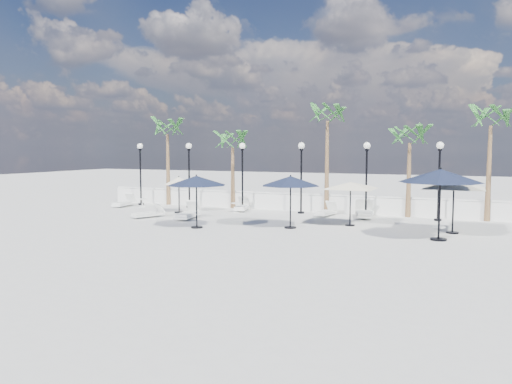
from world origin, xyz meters
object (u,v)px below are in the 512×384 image
at_px(parasol_cream_sq_a, 351,182).
at_px(parasol_cream_sq_b, 454,180).
at_px(lounger_3, 148,213).
at_px(parasol_navy_left, 196,181).
at_px(lounger_5, 366,213).
at_px(lounger_6, 326,212).
at_px(parasol_navy_right, 440,176).
at_px(parasol_cream_small, 179,181).
at_px(lounger_4, 363,212).
at_px(lounger_0, 124,203).
at_px(lounger_1, 188,214).
at_px(parasol_navy_mid, 291,181).
at_px(lounger_2, 242,207).

relative_size(parasol_cream_sq_a, parasol_cream_sq_b, 0.92).
xyz_separation_m(lounger_3, parasol_navy_left, (3.94, -1.89, 1.88)).
xyz_separation_m(lounger_5, lounger_6, (-2.04, -0.07, -0.05)).
bearing_deg(lounger_5, parasol_navy_right, -60.96).
bearing_deg(parasol_cream_small, lounger_4, 12.37).
distance_m(lounger_3, parasol_cream_small, 2.77).
bearing_deg(lounger_6, lounger_0, -167.97).
height_order(lounger_1, parasol_navy_mid, parasol_navy_mid).
distance_m(lounger_3, lounger_5, 11.09).
relative_size(lounger_2, lounger_3, 1.10).
height_order(lounger_3, parasol_cream_small, parasol_cream_small).
height_order(lounger_4, parasol_cream_sq_b, parasol_cream_sq_b).
height_order(parasol_cream_sq_a, parasol_cream_sq_b, parasol_cream_sq_b).
bearing_deg(parasol_cream_sq_a, parasol_navy_right, -29.58).
xyz_separation_m(lounger_0, parasol_navy_right, (18.19, -4.26, 2.23)).
bearing_deg(lounger_1, parasol_navy_left, -61.26).
distance_m(parasol_navy_mid, parasol_cream_sq_a, 2.85).
relative_size(lounger_2, parasol_cream_sq_b, 0.41).
xyz_separation_m(lounger_4, parasol_cream_small, (-9.63, -2.11, 1.47)).
bearing_deg(lounger_6, parasol_navy_mid, -86.63).
bearing_deg(lounger_1, parasol_cream_sq_b, -6.92).
xyz_separation_m(lounger_2, lounger_5, (7.00, -0.10, 0.04)).
bearing_deg(parasol_cream_small, lounger_2, 37.03).
bearing_deg(lounger_6, parasol_cream_small, -157.54).
distance_m(lounger_0, parasol_navy_mid, 12.69).
bearing_deg(parasol_navy_right, lounger_4, 127.03).
height_order(lounger_0, lounger_5, lounger_5).
relative_size(lounger_2, parasol_cream_small, 0.97).
bearing_deg(parasol_cream_sq_a, lounger_1, -172.58).
relative_size(lounger_0, parasol_navy_mid, 0.72).
distance_m(lounger_6, parasol_cream_sq_a, 3.80).
bearing_deg(lounger_4, lounger_0, 167.69).
bearing_deg(lounger_5, lounger_0, 176.01).
relative_size(parasol_navy_right, parasol_cream_sq_b, 0.66).
relative_size(lounger_4, lounger_5, 1.00).
bearing_deg(parasol_cream_sq_b, parasol_navy_left, -164.14).
relative_size(lounger_3, parasol_cream_small, 0.88).
relative_size(parasol_navy_mid, parasol_cream_sq_a, 0.60).
distance_m(lounger_2, parasol_navy_left, 6.59).
height_order(lounger_1, parasol_navy_left, parasol_navy_left).
bearing_deg(parasol_cream_small, lounger_6, 14.00).
height_order(lounger_1, lounger_5, lounger_5).
bearing_deg(lounger_2, parasol_navy_mid, -60.93).
bearing_deg(parasol_navy_mid, lounger_3, 177.77).
relative_size(lounger_1, lounger_2, 1.09).
xyz_separation_m(parasol_navy_left, parasol_navy_mid, (3.84, 1.58, -0.01)).
height_order(lounger_4, parasol_cream_small, parasol_cream_small).
xyz_separation_m(parasol_navy_mid, parasol_navy_right, (6.21, -0.51, 0.38)).
xyz_separation_m(lounger_6, parasol_cream_small, (-7.76, -1.94, 1.51)).
height_order(lounger_5, parasol_cream_small, parasol_cream_small).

